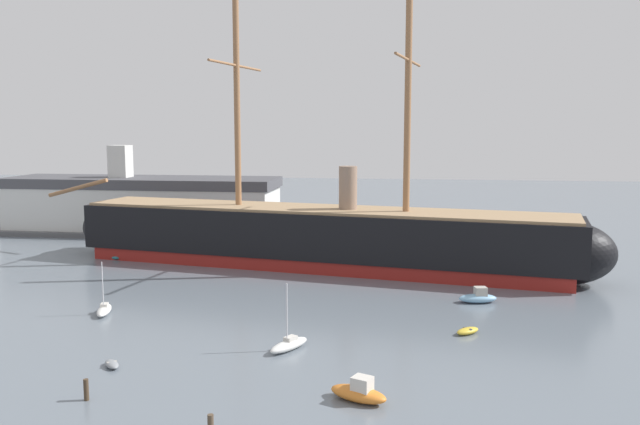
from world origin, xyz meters
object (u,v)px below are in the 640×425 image
motorboat_foreground_right (359,392)px  dinghy_distant_centre (344,246)px  mooring_piling_left_pair (211,425)px  dockside_warehouse_left (143,205)px  sailboat_mid_left (104,310)px  dinghy_foreground_left (112,364)px  dinghy_far_left (115,257)px  motorboat_far_right (578,267)px  sailboat_near_centre (289,344)px  dinghy_mid_right (468,331)px  mooring_piling_nearest (86,390)px  motorboat_alongside_stern (478,297)px  tall_ship (319,236)px

motorboat_foreground_right → dinghy_distant_centre: bearing=96.8°
mooring_piling_left_pair → dockside_warehouse_left: dockside_warehouse_left is taller
sailboat_mid_left → dinghy_foreground_left: bearing=-61.9°
sailboat_mid_left → dinghy_far_left: 27.44m
motorboat_far_right → dockside_warehouse_left: dockside_warehouse_left is taller
sailboat_mid_left → sailboat_near_centre: bearing=-21.4°
sailboat_mid_left → motorboat_far_right: bearing=26.8°
dinghy_mid_right → dinghy_distant_centre: size_ratio=0.82×
motorboat_foreground_right → sailboat_mid_left: bearing=147.0°
dinghy_distant_centre → sailboat_mid_left: bearing=-117.4°
dinghy_mid_right → dinghy_distant_centre: (-14.76, 38.85, 0.04)m
dinghy_mid_right → mooring_piling_left_pair: mooring_piling_left_pair is taller
dinghy_far_left → sailboat_mid_left: bearing=-66.9°
dinghy_far_left → dockside_warehouse_left: bearing=103.4°
dinghy_far_left → mooring_piling_nearest: size_ratio=1.84×
motorboat_alongside_stern → dockside_warehouse_left: (-52.23, 38.58, 4.13)m
sailboat_near_centre → dockside_warehouse_left: 66.00m
dinghy_far_left → mooring_piling_nearest: bearing=-67.0°
dinghy_foreground_left → mooring_piling_left_pair: (10.67, -9.64, 0.42)m
dinghy_foreground_left → motorboat_alongside_stern: bearing=37.7°
dockside_warehouse_left → mooring_piling_left_pair: bearing=-64.4°
dinghy_mid_right → dockside_warehouse_left: size_ratio=0.05×
tall_ship → motorboat_far_right: size_ratio=15.89×
motorboat_alongside_stern → mooring_piling_left_pair: 36.94m
sailboat_near_centre → mooring_piling_left_pair: (-1.77, -15.26, 0.19)m
sailboat_near_centre → dinghy_distant_centre: sailboat_near_centre is taller
sailboat_near_centre → mooring_piling_left_pair: 15.37m
sailboat_near_centre → dinghy_far_left: bearing=132.6°
dinghy_foreground_left → sailboat_near_centre: sailboat_near_centre is taller
dinghy_mid_right → dockside_warehouse_left: (-50.29, 49.23, 4.42)m
sailboat_near_centre → mooring_piling_left_pair: bearing=-96.6°
tall_ship → motorboat_alongside_stern: (18.62, -15.07, -3.40)m
dinghy_far_left → dockside_warehouse_left: 23.55m
motorboat_alongside_stern → dinghy_distant_centre: size_ratio=1.37×
sailboat_mid_left → motorboat_far_right: sailboat_mid_left is taller
tall_ship → motorboat_foreground_right: 42.02m
dinghy_foreground_left → dinghy_mid_right: bearing=23.5°
tall_ship → motorboat_foreground_right: tall_ship is taller
dinghy_distant_centre → dinghy_foreground_left: bearing=-103.7°
dinghy_foreground_left → sailboat_near_centre: 13.66m
dinghy_foreground_left → tall_ship: bearing=74.5°
sailboat_mid_left → dinghy_mid_right: size_ratio=2.07×
dinghy_far_left → tall_ship: bearing=-2.0°
dinghy_foreground_left → mooring_piling_nearest: size_ratio=1.44×
tall_ship → motorboat_far_right: (32.28, 0.91, -3.30)m
tall_ship → mooring_piling_nearest: tall_ship is taller
motorboat_foreground_right → mooring_piling_nearest: (-17.78, -2.35, 0.13)m
motorboat_foreground_right → mooring_piling_nearest: motorboat_foreground_right is taller
sailboat_mid_left → motorboat_far_right: size_ratio=1.07×
mooring_piling_left_pair → dockside_warehouse_left: size_ratio=0.03×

